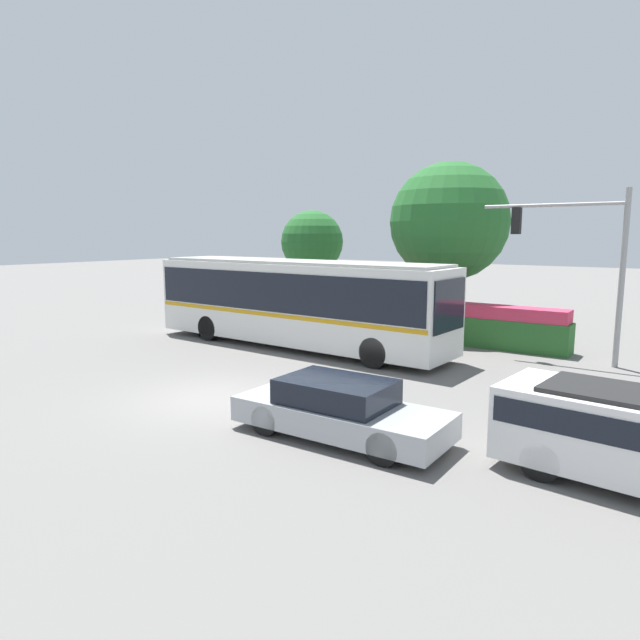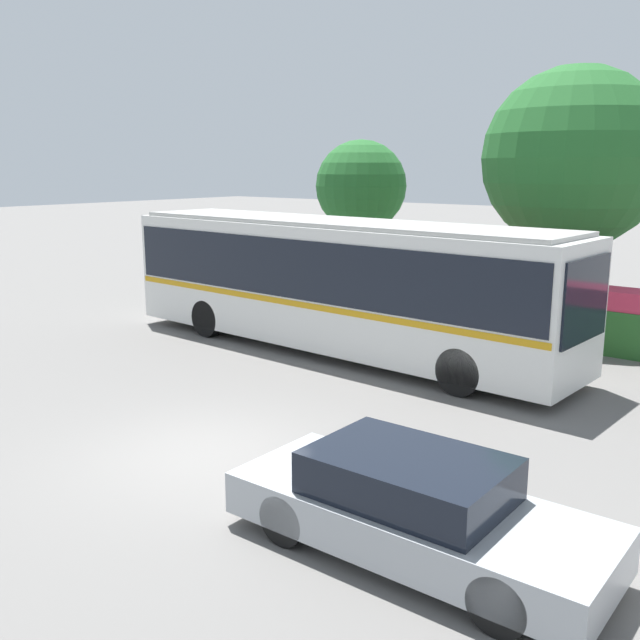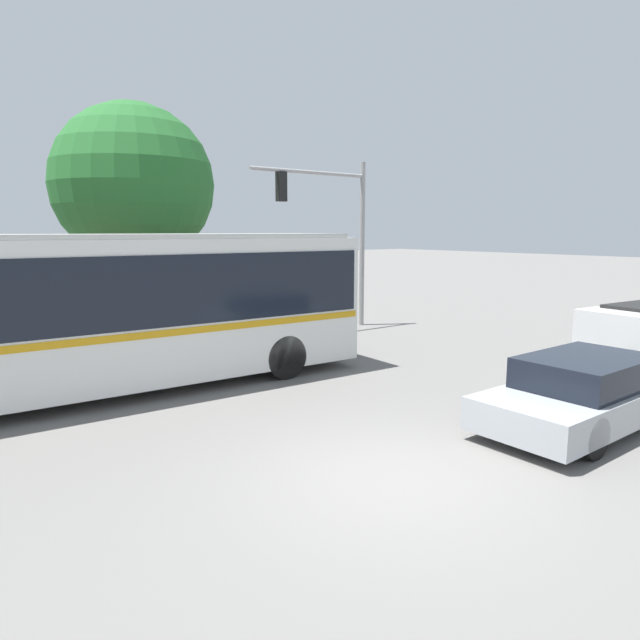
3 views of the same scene
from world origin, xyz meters
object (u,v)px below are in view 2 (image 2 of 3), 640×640
Objects in this scene: street_tree_left at (361,187)px; street_tree_centre at (574,159)px; sedan_foreground at (414,508)px; city_bus at (336,277)px.

street_tree_left is 7.92m from street_tree_centre.
sedan_foreground is 14.18m from street_tree_centre.
city_bus is 7.64m from street_tree_centre.
street_tree_centre reaches higher than street_tree_left.
city_bus is 1.73× the size of street_tree_centre.
street_tree_left reaches higher than sedan_foreground.
street_tree_left is at bearing 126.97° from sedan_foreground.
street_tree_centre is at bearing -6.73° from street_tree_left.
sedan_foreground is at bearing -44.64° from city_bus.
city_bus is 2.29× the size of street_tree_left.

